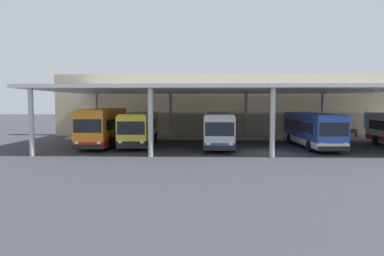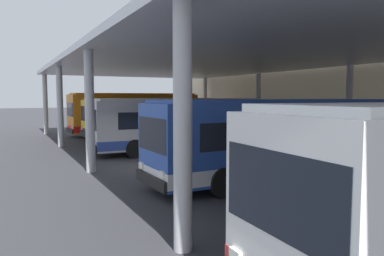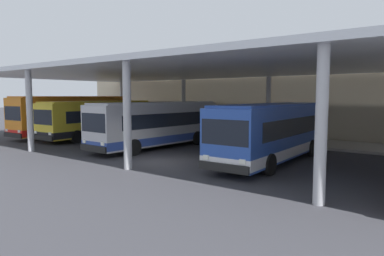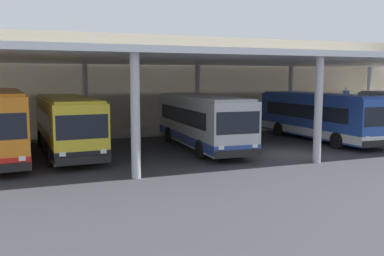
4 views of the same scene
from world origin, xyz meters
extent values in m
plane|color=#333338|center=(0.00, 0.00, 0.00)|extent=(200.00, 200.00, 0.00)
cube|color=#A39E93|center=(0.00, 11.75, 0.09)|extent=(42.00, 4.50, 0.18)
cube|color=#C1B293|center=(0.00, 15.00, 3.86)|extent=(48.00, 1.60, 7.73)
cube|color=silver|center=(0.00, 5.50, 5.40)|extent=(40.00, 17.00, 0.30)
cylinder|color=#B2B2B7|center=(-18.50, 13.50, 2.62)|extent=(0.40, 0.40, 5.25)
cylinder|color=#B2B2B7|center=(-9.25, -2.50, 2.62)|extent=(0.40, 0.40, 5.25)
cylinder|color=#B2B2B7|center=(-9.25, 13.50, 2.62)|extent=(0.40, 0.40, 5.25)
cylinder|color=#B2B2B7|center=(0.00, -2.50, 2.62)|extent=(0.40, 0.40, 5.25)
cylinder|color=#B2B2B7|center=(0.00, 13.50, 2.62)|extent=(0.40, 0.40, 5.25)
cylinder|color=#B2B2B7|center=(9.25, -2.50, 2.62)|extent=(0.40, 0.40, 5.25)
cube|color=orange|center=(-14.91, 4.53, 1.90)|extent=(3.06, 11.31, 3.10)
cube|color=red|center=(-14.91, 4.53, 0.70)|extent=(3.08, 11.33, 0.50)
cube|color=black|center=(-14.92, 4.68, 2.20)|extent=(3.00, 9.30, 0.90)
cube|color=black|center=(-14.63, -1.01, 2.25)|extent=(2.30, 0.24, 1.10)
cube|color=black|center=(-14.63, -1.10, 0.55)|extent=(2.45, 0.28, 0.36)
cube|color=orange|center=(-14.91, 4.53, 3.51)|extent=(2.84, 10.85, 0.12)
cube|color=yellow|center=(-14.63, -0.98, 3.27)|extent=(1.75, 0.21, 0.28)
cube|color=white|center=(-15.53, -1.14, 0.90)|extent=(0.28, 0.09, 0.20)
cube|color=white|center=(-13.73, -1.05, 0.90)|extent=(0.28, 0.09, 0.20)
cylinder|color=black|center=(-15.96, 1.00, 0.50)|extent=(0.33, 1.01, 1.00)
cylinder|color=black|center=(-13.51, 1.13, 0.50)|extent=(0.33, 1.01, 1.00)
cylinder|color=black|center=(-16.29, 7.55, 0.50)|extent=(0.33, 1.01, 1.00)
cylinder|color=black|center=(-13.84, 7.67, 0.50)|extent=(0.33, 1.01, 1.00)
cube|color=yellow|center=(-11.42, 4.64, 1.70)|extent=(2.95, 10.50, 2.70)
cube|color=black|center=(-11.42, 4.64, 0.70)|extent=(2.98, 10.52, 0.50)
cube|color=black|center=(-11.42, 4.79, 2.00)|extent=(2.91, 8.63, 0.90)
cube|color=black|center=(-11.19, -0.50, 2.05)|extent=(2.30, 0.22, 1.10)
cube|color=black|center=(-11.19, -0.59, 0.55)|extent=(2.45, 0.27, 0.36)
cube|color=yellow|center=(-11.42, 4.64, 3.11)|extent=(2.74, 10.08, 0.12)
cube|color=yellow|center=(-11.19, -0.47, 2.87)|extent=(1.75, 0.20, 0.28)
cube|color=white|center=(-12.09, -0.62, 0.90)|extent=(0.28, 0.09, 0.20)
cube|color=white|center=(-10.29, -0.54, 0.90)|extent=(0.28, 0.09, 0.20)
cylinder|color=black|center=(-12.50, 1.37, 0.50)|extent=(0.32, 1.01, 1.00)
cylinder|color=black|center=(-10.05, 1.48, 0.50)|extent=(0.32, 1.01, 1.00)
cylinder|color=black|center=(-12.77, 7.45, 0.50)|extent=(0.32, 1.01, 1.00)
cylinder|color=black|center=(-10.32, 7.56, 0.50)|extent=(0.32, 1.01, 1.00)
cube|color=#B7B7BC|center=(-3.72, 3.64, 1.70)|extent=(2.94, 10.50, 2.70)
cube|color=#2D4799|center=(-3.72, 3.64, 0.70)|extent=(2.96, 10.52, 0.50)
cube|color=black|center=(-3.71, 3.79, 2.00)|extent=(2.90, 8.63, 0.90)
cube|color=black|center=(-3.94, -1.50, 2.05)|extent=(2.30, 0.22, 1.10)
cube|color=black|center=(-3.94, -1.59, 0.55)|extent=(2.45, 0.26, 0.36)
cube|color=silver|center=(-3.72, 3.64, 3.11)|extent=(2.72, 10.07, 0.12)
cube|color=yellow|center=(-3.94, -1.47, 2.87)|extent=(1.75, 0.19, 0.28)
cube|color=white|center=(-4.84, -1.54, 0.90)|extent=(0.28, 0.09, 0.20)
cube|color=white|center=(-3.04, -1.62, 0.90)|extent=(0.28, 0.09, 0.20)
cylinder|color=black|center=(-5.08, 0.47, 0.50)|extent=(0.32, 1.01, 1.00)
cylinder|color=black|center=(-2.63, 0.37, 0.50)|extent=(0.32, 1.01, 1.00)
cylinder|color=black|center=(-4.82, 6.55, 0.50)|extent=(0.32, 1.01, 1.00)
cylinder|color=black|center=(-2.37, 6.45, 0.50)|extent=(0.32, 1.01, 1.00)
cube|color=#284CA8|center=(4.86, 3.64, 1.70)|extent=(2.70, 10.45, 2.70)
cube|color=silver|center=(4.86, 3.64, 0.70)|extent=(2.72, 10.47, 0.50)
cube|color=black|center=(4.85, 3.79, 2.00)|extent=(2.70, 8.58, 0.90)
cube|color=black|center=(4.96, -1.51, 2.05)|extent=(2.30, 0.16, 1.10)
cube|color=black|center=(4.96, -1.60, 0.55)|extent=(2.45, 0.21, 0.36)
cube|color=#2A50B0|center=(4.86, 3.64, 3.11)|extent=(2.49, 10.03, 0.12)
cube|color=yellow|center=(4.96, -1.48, 2.87)|extent=(1.75, 0.15, 0.28)
cube|color=white|center=(4.06, -1.60, 0.90)|extent=(0.28, 0.09, 0.20)
cube|color=white|center=(5.86, -1.57, 0.90)|extent=(0.28, 0.09, 0.20)
cylinder|color=black|center=(3.69, 0.40, 0.50)|extent=(0.30, 1.01, 1.00)
cylinder|color=black|center=(6.14, 0.44, 0.50)|extent=(0.30, 1.01, 1.00)
cylinder|color=black|center=(3.58, 6.48, 0.50)|extent=(0.30, 1.01, 1.00)
cylinder|color=black|center=(6.03, 6.53, 0.50)|extent=(0.30, 1.01, 1.00)
camera|label=1|loc=(-5.25, -28.19, 4.05)|focal=31.73mm
camera|label=2|loc=(16.16, -5.82, 3.28)|focal=34.61mm
camera|label=3|loc=(12.67, -13.97, 3.59)|focal=32.37mm
camera|label=4|loc=(-13.43, -19.77, 4.25)|focal=39.73mm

